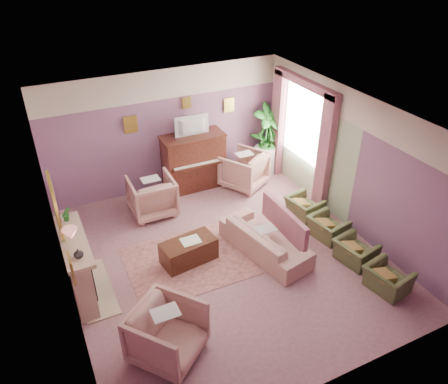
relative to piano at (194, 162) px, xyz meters
name	(u,v)px	position (x,y,z in m)	size (l,w,h in m)	color
floor	(225,257)	(-0.50, -2.68, -0.65)	(5.50, 6.00, 0.01)	#99686F
ceiling	(225,118)	(-0.50, -2.68, 2.15)	(5.50, 6.00, 0.01)	silver
wall_back	(167,131)	(-0.50, 0.32, 0.75)	(5.50, 0.02, 2.80)	slate
wall_front	(334,313)	(-0.50, -5.68, 0.75)	(5.50, 0.02, 2.80)	slate
wall_left	(59,237)	(-3.25, -2.68, 0.75)	(0.02, 6.00, 2.80)	slate
wall_right	(351,162)	(2.25, -2.68, 0.75)	(0.02, 6.00, 2.80)	slate
picture_rail_band	(163,84)	(-0.50, 0.31, 1.82)	(5.50, 0.01, 0.65)	beige
stripe_panel	(309,151)	(2.23, -1.38, 0.42)	(0.01, 3.00, 2.15)	#AFC597
fireplace_surround	(78,269)	(-3.09, -2.48, -0.10)	(0.30, 1.40, 1.10)	#C8AE8B
fireplace_inset	(85,274)	(-2.99, -2.48, -0.25)	(0.18, 0.72, 0.68)	black
fire_ember	(90,281)	(-2.95, -2.48, -0.43)	(0.06, 0.54, 0.10)	orange
mantel_shelf	(73,241)	(-3.06, -2.48, 0.47)	(0.40, 1.55, 0.07)	#C8AE8B
hearth	(95,289)	(-2.89, -2.48, -0.64)	(0.55, 1.50, 0.02)	#C8AE8B
mirror_frame	(55,207)	(-3.20, -2.48, 1.15)	(0.04, 0.72, 1.20)	gold
mirror_glass	(57,206)	(-3.17, -2.48, 1.15)	(0.01, 0.60, 1.06)	white
sconce_shade	(70,234)	(-3.12, -3.53, 1.33)	(0.20, 0.20, 0.16)	#D96F69
piano	(194,162)	(0.00, 0.00, 0.00)	(1.40, 0.60, 1.30)	#451E15
piano_keyshelf	(199,166)	(0.00, -0.35, 0.07)	(1.30, 0.12, 0.06)	#451E15
piano_keys	(199,164)	(0.00, -0.35, 0.11)	(1.20, 0.08, 0.02)	white
piano_top	(193,136)	(0.00, 0.00, 0.66)	(1.45, 0.65, 0.04)	#451E15
television	(193,125)	(0.00, -0.05, 0.95)	(0.80, 0.12, 0.48)	black
print_back_left	(131,124)	(-1.30, 0.28, 1.07)	(0.30, 0.03, 0.38)	gold
print_back_right	(229,105)	(1.05, 0.28, 1.13)	(0.26, 0.03, 0.34)	gold
print_back_mid	(187,103)	(0.00, 0.28, 1.35)	(0.22, 0.03, 0.26)	gold
print_left_wall	(71,268)	(-3.21, -3.88, 1.07)	(0.03, 0.28, 0.36)	gold
window_blind	(304,121)	(2.20, -1.13, 1.05)	(0.03, 1.40, 1.80)	beige
curtain_left	(325,155)	(2.12, -2.05, 0.65)	(0.16, 0.34, 2.60)	#985363
curtain_right	(278,124)	(2.12, -0.21, 0.65)	(0.16, 0.34, 2.60)	#985363
pelmet	(305,83)	(2.12, -1.13, 1.91)	(0.16, 2.20, 0.16)	#985363
mantel_plant	(66,214)	(-3.05, -1.93, 0.64)	(0.16, 0.16, 0.28)	#287E29
mantel_vase	(78,253)	(-3.05, -2.98, 0.58)	(0.16, 0.16, 0.16)	beige
area_rug	(195,259)	(-1.04, -2.49, -0.64)	(2.50, 1.80, 0.01)	#A8635D
coffee_table	(189,251)	(-1.14, -2.48, -0.43)	(1.00, 0.50, 0.45)	#3D1F12
table_paper	(191,241)	(-1.09, -2.48, -0.20)	(0.35, 0.28, 0.01)	white
sofa	(265,236)	(0.26, -2.87, -0.26)	(0.64, 1.92, 0.78)	tan
sofa_throw	(284,221)	(0.66, -2.87, -0.05)	(0.10, 1.45, 0.53)	#985363
floral_armchair_left	(152,194)	(-1.24, -0.66, -0.18)	(0.91, 0.91, 0.95)	tan
floral_armchair_right	(244,168)	(1.07, -0.48, -0.18)	(0.91, 0.91, 0.95)	tan
floral_armchair_front	(167,331)	(-2.18, -4.29, -0.18)	(0.91, 0.91, 0.95)	tan
olive_chair_a	(388,276)	(1.62, -4.66, -0.35)	(0.49, 0.70, 0.60)	#515B33
olive_chair_b	(356,248)	(1.62, -3.84, -0.35)	(0.49, 0.70, 0.60)	#515B33
olive_chair_c	(328,225)	(1.62, -3.02, -0.35)	(0.49, 0.70, 0.60)	#515B33
olive_chair_d	(304,204)	(1.62, -2.20, -0.35)	(0.49, 0.70, 0.60)	#515B33
side_table	(264,160)	(1.84, -0.14, -0.30)	(0.52, 0.52, 0.70)	silver
side_plant_big	(265,141)	(1.84, -0.14, 0.22)	(0.30, 0.30, 0.34)	#287E29
side_plant_small	(272,143)	(1.96, -0.24, 0.19)	(0.16, 0.16, 0.28)	#287E29
palm_pot	(266,165)	(1.91, -0.11, -0.48)	(0.34, 0.34, 0.34)	#9E4E40
palm_plant	(268,133)	(1.91, -0.11, 0.41)	(0.76, 0.76, 1.44)	#287E29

